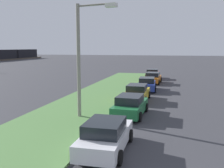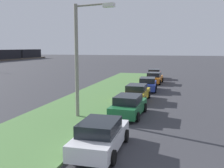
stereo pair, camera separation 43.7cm
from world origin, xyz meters
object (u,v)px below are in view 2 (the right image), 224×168
(parked_car_blue, at_px, (148,84))
(streetlight, at_px, (81,53))
(parked_car_white, at_px, (101,136))
(parked_car_green, at_px, (129,106))
(parked_car_yellow, at_px, (137,93))
(parked_car_red, at_px, (154,74))
(parked_car_orange, at_px, (154,78))

(parked_car_blue, distance_m, streetlight, 13.16)
(parked_car_white, bearing_deg, parked_car_green, -0.84)
(parked_car_white, distance_m, parked_car_blue, 17.29)
(parked_car_yellow, bearing_deg, parked_car_white, -177.96)
(parked_car_yellow, height_order, streetlight, streetlight)
(parked_car_green, distance_m, parked_car_yellow, 5.26)
(parked_car_white, distance_m, parked_car_green, 6.41)
(parked_car_red, distance_m, streetlight, 24.00)
(parked_car_orange, xyz_separation_m, parked_car_red, (5.23, 0.51, 0.00))
(parked_car_white, distance_m, streetlight, 6.82)
(parked_car_yellow, xyz_separation_m, parked_car_red, (16.90, 0.09, 0.00))
(streetlight, bearing_deg, parked_car_orange, -9.44)
(parked_car_white, distance_m, parked_car_orange, 23.33)
(parked_car_blue, relative_size, parked_car_orange, 1.01)
(parked_car_white, bearing_deg, parked_car_blue, -0.53)
(parked_car_white, bearing_deg, parked_car_orange, -0.88)
(parked_car_red, xyz_separation_m, streetlight, (-23.58, 2.54, 3.67))
(parked_car_green, bearing_deg, parked_car_white, -177.74)
(parked_car_blue, xyz_separation_m, parked_car_orange, (6.05, -0.15, 0.00))
(parked_car_green, xyz_separation_m, parked_car_red, (22.15, 0.37, 0.00))
(parked_car_blue, height_order, streetlight, streetlight)
(parked_car_white, height_order, parked_car_green, same)
(parked_car_yellow, height_order, parked_car_orange, same)
(parked_car_white, xyz_separation_m, parked_car_blue, (17.29, -0.04, 0.00))
(parked_car_orange, relative_size, streetlight, 0.58)
(parked_car_yellow, xyz_separation_m, parked_car_orange, (11.67, -0.42, 0.00))
(parked_car_red, bearing_deg, parked_car_white, 179.09)
(parked_car_blue, xyz_separation_m, parked_car_red, (11.27, 0.35, 0.00))
(parked_car_white, bearing_deg, parked_car_red, 0.23)
(parked_car_green, height_order, parked_car_yellow, same)
(parked_car_white, relative_size, parked_car_red, 0.99)
(parked_car_green, xyz_separation_m, parked_car_blue, (10.87, 0.01, 0.00))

